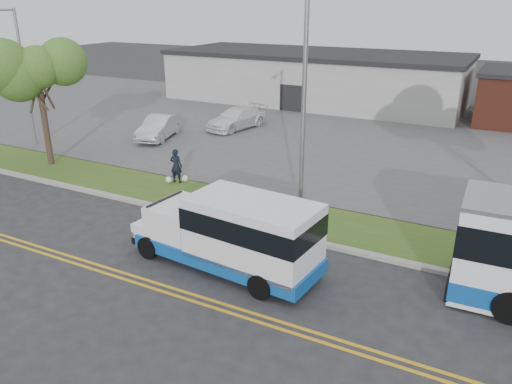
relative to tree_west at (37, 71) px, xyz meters
The scene contains 16 objects.
ground 13.43m from the tree_west, 14.93° to the right, with size 140.00×140.00×0.00m, color #28282B.
lane_line_north 14.83m from the tree_west, 30.43° to the right, with size 70.00×0.12×0.01m, color gold.
lane_line_south 14.97m from the tree_west, 31.49° to the right, with size 70.00×0.12×0.01m, color gold.
curb 13.19m from the tree_west, ahead, with size 80.00×0.30×0.15m, color #9E9B93.
verge 13.03m from the tree_west, ahead, with size 80.00×3.30×0.10m, color #3A521B.
parking_lot 18.98m from the tree_west, 48.99° to the left, with size 80.00×25.00×0.10m, color #4C4C4F.
commercial_building 24.72m from the tree_west, 75.85° to the left, with size 25.40×10.40×4.35m.
tree_west is the anchor object (origin of this frame).
streetlight_near 15.01m from the tree_west, ahead, with size 0.35×1.53×9.50m.
streetlight_far 4.62m from the tree_west, 151.02° to the left, with size 0.35×1.53×8.00m.
shuttle_bus 15.95m from the tree_west, 19.04° to the right, with size 7.01×2.83×2.62m.
pedestrian 8.97m from the tree_west, ahead, with size 0.62×0.41×1.70m, color black.
parked_car_a 8.51m from the tree_west, 75.05° to the left, with size 1.54×4.42×1.46m, color silver.
parked_car_b 13.48m from the tree_west, 67.00° to the left, with size 1.99×4.91×1.42m, color white.
grocery_bag_left 9.04m from the tree_west, ahead, with size 0.32×0.32×0.32m, color white.
grocery_bag_right 9.59m from the tree_west, ahead, with size 0.32×0.32×0.32m, color white.
Camera 1 is at (10.18, -14.64, 8.53)m, focal length 35.00 mm.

